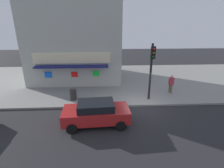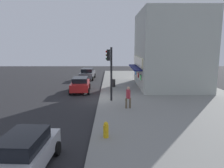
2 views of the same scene
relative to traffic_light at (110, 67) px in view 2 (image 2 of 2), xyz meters
The scene contains 10 objects.
ground_plane 3.44m from the traffic_light, 131.57° to the right, with size 64.69×64.69×0.00m, color #232326.
sidewalk 6.52m from the traffic_light, 99.06° to the left, with size 43.13×13.37×0.15m, color gray.
corner_building 9.78m from the traffic_light, 134.86° to the left, with size 9.64×7.98×8.63m.
traffic_light is the anchor object (origin of this frame).
fire_hydrant 8.30m from the traffic_light, ahead, with size 0.53×0.29×0.88m.
trash_can 6.91m from the traffic_light, behind, with size 0.57×0.57×0.90m, color #2D2D2D.
pedestrian 3.47m from the traffic_light, 30.59° to the left, with size 0.58×0.49×1.71m.
parked_car_grey 14.05m from the traffic_light, 165.73° to the right, with size 4.47×2.21×1.57m.
parked_car_silver 11.65m from the traffic_light, 17.10° to the right, with size 4.31×2.13×1.61m.
parked_car_red 5.92m from the traffic_light, 143.48° to the right, with size 4.34×2.27×1.57m.
Camera 2 is at (19.80, 1.08, 5.02)m, focal length 35.11 mm.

